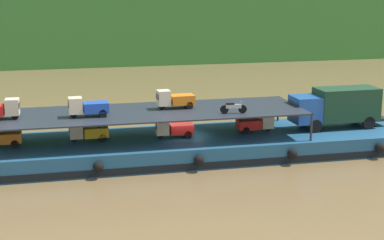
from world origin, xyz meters
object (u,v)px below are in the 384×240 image
object	(u,v)px
mini_truck_lower_stern	(0,137)
motorcycle_upper_port	(233,107)
mini_truck_upper_mid	(88,107)
mini_truck_upper_stern	(0,109)
covered_lorry	(337,106)
cargo_barge	(186,146)
mini_truck_lower_mid	(174,128)
mini_truck_lower_aft	(88,131)
mini_truck_lower_fore	(256,123)
mini_truck_upper_fore	(175,99)

from	to	relation	value
mini_truck_lower_stern	motorcycle_upper_port	distance (m)	16.25
mini_truck_upper_mid	mini_truck_upper_stern	bearing A→B (deg)	174.71
covered_lorry	motorcycle_upper_port	xyz separation A→B (m)	(-8.92, -1.93, 0.74)
cargo_barge	mini_truck_lower_mid	bearing A→B (deg)	-174.65
mini_truck_upper_stern	mini_truck_upper_mid	distance (m)	5.88
motorcycle_upper_port	cargo_barge	bearing A→B (deg)	146.13
mini_truck_upper_stern	mini_truck_lower_mid	bearing A→B (deg)	0.21
mini_truck_lower_mid	mini_truck_lower_aft	bearing A→B (deg)	175.97
mini_truck_lower_aft	mini_truck_upper_mid	xyz separation A→B (m)	(0.01, -1.02, 2.00)
mini_truck_upper_stern	mini_truck_upper_mid	xyz separation A→B (m)	(5.85, -0.54, 0.00)
mini_truck_lower_fore	motorcycle_upper_port	bearing A→B (deg)	-139.17
cargo_barge	mini_truck_upper_fore	bearing A→B (deg)	137.60
mini_truck_upper_fore	mini_truck_lower_mid	bearing A→B (deg)	-108.75
covered_lorry	mini_truck_upper_fore	distance (m)	12.65
mini_truck_lower_mid	mini_truck_upper_mid	xyz separation A→B (m)	(-6.13, -0.59, 2.00)
cargo_barge	mini_truck_lower_stern	distance (m)	13.15
mini_truck_lower_mid	mini_truck_upper_fore	world-z (taller)	mini_truck_upper_fore
mini_truck_upper_stern	mini_truck_upper_fore	size ratio (longest dim) A/B	1.00
covered_lorry	mini_truck_lower_stern	bearing A→B (deg)	179.65
covered_lorry	mini_truck_upper_mid	distance (m)	19.01
mini_truck_upper_mid	mini_truck_upper_fore	distance (m)	6.52
mini_truck_lower_stern	mini_truck_upper_fore	world-z (taller)	mini_truck_upper_fore
mini_truck_lower_fore	mini_truck_upper_mid	bearing A→B (deg)	-176.33
covered_lorry	mini_truck_lower_stern	world-z (taller)	covered_lorry
mini_truck_lower_stern	mini_truck_upper_mid	bearing A→B (deg)	-7.44
mini_truck_lower_mid	mini_truck_upper_mid	bearing A→B (deg)	-174.53
covered_lorry	mini_truck_lower_mid	xyz separation A→B (m)	(-12.84, -0.04, -1.00)
mini_truck_upper_stern	motorcycle_upper_port	bearing A→B (deg)	-6.63
mini_truck_lower_stern	mini_truck_lower_mid	xyz separation A→B (m)	(12.10, -0.19, 0.00)
covered_lorry	motorcycle_upper_port	distance (m)	9.16
mini_truck_lower_stern	mini_truck_lower_mid	world-z (taller)	same
mini_truck_lower_mid	mini_truck_lower_fore	size ratio (longest dim) A/B	1.00
mini_truck_lower_fore	mini_truck_upper_stern	world-z (taller)	mini_truck_upper_stern
mini_truck_lower_aft	motorcycle_upper_port	distance (m)	10.47
cargo_barge	mini_truck_upper_mid	size ratio (longest dim) A/B	12.20
mini_truck_upper_mid	motorcycle_upper_port	bearing A→B (deg)	-7.41
mini_truck_lower_fore	motorcycle_upper_port	xyz separation A→B (m)	(-2.44, -2.11, 1.74)
mini_truck_lower_fore	mini_truck_upper_mid	distance (m)	12.68
mini_truck_lower_stern	mini_truck_upper_mid	world-z (taller)	mini_truck_upper_mid
mini_truck_lower_mid	mini_truck_upper_mid	size ratio (longest dim) A/B	1.00
mini_truck_lower_stern	mini_truck_upper_mid	xyz separation A→B (m)	(5.97, -0.78, 2.00)
cargo_barge	mini_truck_upper_mid	distance (m)	7.92
cargo_barge	mini_truck_lower_stern	bearing A→B (deg)	179.55
mini_truck_lower_aft	motorcycle_upper_port	world-z (taller)	motorcycle_upper_port
mini_truck_lower_fore	mini_truck_upper_mid	xyz separation A→B (m)	(-12.49, -0.80, 2.00)
covered_lorry	mini_truck_upper_stern	xyz separation A→B (m)	(-24.83, -0.08, 1.00)
mini_truck_lower_stern	mini_truck_lower_aft	distance (m)	5.97
cargo_barge	motorcycle_upper_port	size ratio (longest dim) A/B	17.80
cargo_barge	mini_truck_upper_mid	xyz separation A→B (m)	(-7.10, -0.68, 3.44)
covered_lorry	mini_truck_lower_mid	distance (m)	12.88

